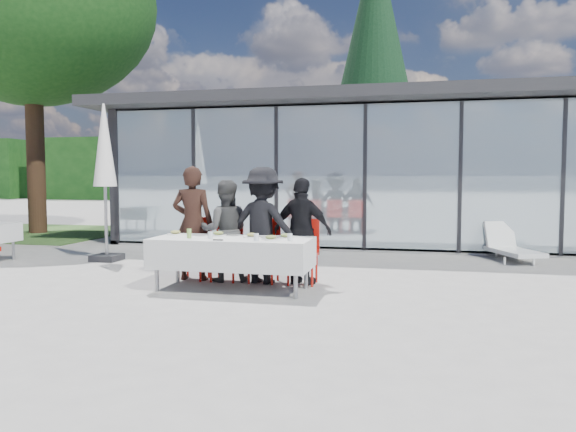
# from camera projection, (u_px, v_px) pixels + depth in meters

# --- Properties ---
(ground) EXTENTS (90.00, 90.00, 0.00)m
(ground) POSITION_uv_depth(u_px,v_px,m) (270.00, 285.00, 8.36)
(ground) COLOR gray
(ground) RESTS_ON ground
(pavilion) EXTENTS (14.80, 8.80, 3.44)m
(pavilion) POSITION_uv_depth(u_px,v_px,m) (414.00, 158.00, 15.69)
(pavilion) COLOR gray
(pavilion) RESTS_ON ground
(treeline) EXTENTS (62.50, 2.00, 4.40)m
(treeline) POSITION_uv_depth(u_px,v_px,m) (353.00, 168.00, 35.87)
(treeline) COLOR black
(treeline) RESTS_ON ground
(dining_table) EXTENTS (2.26, 0.96, 0.75)m
(dining_table) POSITION_uv_depth(u_px,v_px,m) (232.00, 253.00, 7.98)
(dining_table) COLOR silver
(dining_table) RESTS_ON ground
(diner_a) EXTENTS (0.72, 0.72, 1.78)m
(diner_a) POSITION_uv_depth(u_px,v_px,m) (193.00, 223.00, 8.77)
(diner_a) COLOR black
(diner_a) RESTS_ON ground
(diner_chair_a) EXTENTS (0.44, 0.44, 0.97)m
(diner_chair_a) POSITION_uv_depth(u_px,v_px,m) (196.00, 245.00, 8.90)
(diner_chair_a) COLOR #B9140C
(diner_chair_a) RESTS_ON ground
(diner_b) EXTENTS (0.96, 0.96, 1.57)m
(diner_b) POSITION_uv_depth(u_px,v_px,m) (225.00, 231.00, 8.65)
(diner_b) COLOR #464646
(diner_b) RESTS_ON ground
(diner_chair_b) EXTENTS (0.44, 0.44, 0.97)m
(diner_chair_b) POSITION_uv_depth(u_px,v_px,m) (228.00, 246.00, 8.78)
(diner_chair_b) COLOR #B9140C
(diner_chair_b) RESTS_ON ground
(diner_c) EXTENTS (1.33, 1.33, 1.76)m
(diner_c) POSITION_uv_depth(u_px,v_px,m) (263.00, 225.00, 8.51)
(diner_c) COLOR black
(diner_c) RESTS_ON ground
(diner_chair_c) EXTENTS (0.44, 0.44, 0.97)m
(diner_chair_c) POSITION_uv_depth(u_px,v_px,m) (265.00, 247.00, 8.64)
(diner_chair_c) COLOR #B9140C
(diner_chair_c) RESTS_ON ground
(diner_d) EXTENTS (1.16, 1.16, 1.60)m
(diner_d) POSITION_uv_depth(u_px,v_px,m) (302.00, 231.00, 8.38)
(diner_d) COLOR black
(diner_d) RESTS_ON ground
(diner_chair_d) EXTENTS (0.44, 0.44, 0.97)m
(diner_chair_d) POSITION_uv_depth(u_px,v_px,m) (304.00, 248.00, 8.50)
(diner_chair_d) COLOR #B9140C
(diner_chair_d) RESTS_ON ground
(plate_a) EXTENTS (0.25, 0.25, 0.07)m
(plate_a) POSITION_uv_depth(u_px,v_px,m) (175.00, 233.00, 8.39)
(plate_a) COLOR white
(plate_a) RESTS_ON dining_table
(plate_b) EXTENTS (0.25, 0.25, 0.07)m
(plate_b) POSITION_uv_depth(u_px,v_px,m) (218.00, 234.00, 8.25)
(plate_b) COLOR white
(plate_b) RESTS_ON dining_table
(plate_c) EXTENTS (0.25, 0.25, 0.07)m
(plate_c) POSITION_uv_depth(u_px,v_px,m) (252.00, 236.00, 8.01)
(plate_c) COLOR white
(plate_c) RESTS_ON dining_table
(plate_d) EXTENTS (0.25, 0.25, 0.07)m
(plate_d) POSITION_uv_depth(u_px,v_px,m) (286.00, 236.00, 7.93)
(plate_d) COLOR white
(plate_d) RESTS_ON dining_table
(plate_extra) EXTENTS (0.25, 0.25, 0.07)m
(plate_extra) POSITION_uv_depth(u_px,v_px,m) (271.00, 238.00, 7.69)
(plate_extra) COLOR white
(plate_extra) RESTS_ON dining_table
(juice_bottle) EXTENTS (0.06, 0.06, 0.14)m
(juice_bottle) POSITION_uv_depth(u_px,v_px,m) (189.00, 233.00, 7.91)
(juice_bottle) COLOR #7EAE48
(juice_bottle) RESTS_ON dining_table
(drinking_glasses) EXTENTS (1.21, 0.18, 0.10)m
(drinking_glasses) POSITION_uv_depth(u_px,v_px,m) (252.00, 236.00, 7.68)
(drinking_glasses) COLOR silver
(drinking_glasses) RESTS_ON dining_table
(folded_eyeglasses) EXTENTS (0.14, 0.03, 0.01)m
(folded_eyeglasses) POSITION_uv_depth(u_px,v_px,m) (218.00, 240.00, 7.63)
(folded_eyeglasses) COLOR black
(folded_eyeglasses) RESTS_ON dining_table
(market_umbrella) EXTENTS (0.50, 0.50, 3.00)m
(market_umbrella) POSITION_uv_depth(u_px,v_px,m) (105.00, 156.00, 10.68)
(market_umbrella) COLOR black
(market_umbrella) RESTS_ON ground
(lounger) EXTENTS (1.05, 1.46, 0.72)m
(lounger) POSITION_uv_depth(u_px,v_px,m) (510.00, 247.00, 10.91)
(lounger) COLOR white
(lounger) RESTS_ON ground
(deciduous_tree) EXTENTS (7.04, 6.40, 9.38)m
(deciduous_tree) POSITION_uv_depth(u_px,v_px,m) (31.00, 2.00, 15.67)
(deciduous_tree) COLOR #382316
(deciduous_tree) RESTS_ON ground
(conifer_tree) EXTENTS (4.00, 4.00, 10.50)m
(conifer_tree) POSITION_uv_depth(u_px,v_px,m) (375.00, 57.00, 20.46)
(conifer_tree) COLOR #382316
(conifer_tree) RESTS_ON ground
(grass_patch) EXTENTS (5.00, 5.00, 0.02)m
(grass_patch) POSITION_uv_depth(u_px,v_px,m) (38.00, 233.00, 16.12)
(grass_patch) COLOR #385926
(grass_patch) RESTS_ON ground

